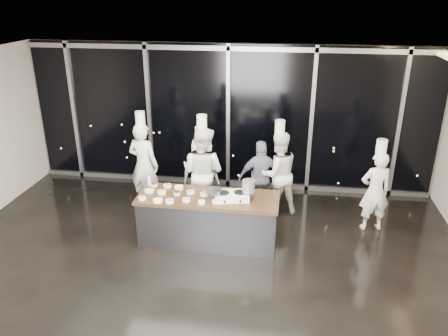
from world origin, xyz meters
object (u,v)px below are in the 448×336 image
object	(u,v)px
frying_pan	(213,191)
chef_right	(278,173)
chef_left	(201,173)
chef_side	(375,190)
chef_far_left	(144,164)
chef_center	(203,172)
guest	(261,178)
stock_pot	(248,186)
demo_counter	(208,219)
stove	(232,196)

from	to	relation	value
frying_pan	chef_right	xyz separation A→B (m)	(1.05, 1.42, -0.20)
chef_left	chef_side	world-z (taller)	chef_side
chef_far_left	chef_center	distance (m)	1.31
guest	chef_right	bearing A→B (deg)	-179.90
chef_far_left	chef_left	bearing A→B (deg)	-164.14
chef_far_left	chef_left	world-z (taller)	chef_far_left
stock_pot	chef_side	xyz separation A→B (m)	(2.27, 0.92, -0.35)
demo_counter	chef_left	bearing A→B (deg)	106.87
stove	chef_center	distance (m)	1.27
demo_counter	chef_center	xyz separation A→B (m)	(-0.29, 1.00, 0.48)
demo_counter	chef_right	size ratio (longest dim) A/B	1.26
guest	chef_side	world-z (taller)	chef_side
demo_counter	guest	distance (m)	1.53
demo_counter	stock_pot	distance (m)	0.99
chef_far_left	guest	distance (m)	2.42
chef_left	chef_center	bearing A→B (deg)	106.71
stove	demo_counter	bearing A→B (deg)	160.68
demo_counter	chef_side	world-z (taller)	chef_side
chef_far_left	guest	bearing A→B (deg)	-165.79
stove	chef_right	distance (m)	1.55
stove	chef_far_left	distance (m)	2.38
demo_counter	stock_pot	world-z (taller)	stock_pot
chef_right	chef_left	bearing A→B (deg)	-22.58
chef_left	chef_center	xyz separation A→B (m)	(0.10, -0.28, 0.15)
chef_left	guest	xyz separation A→B (m)	(1.23, -0.04, -0.01)
chef_right	chef_side	world-z (taller)	chef_right
chef_side	chef_far_left	bearing A→B (deg)	-17.66
demo_counter	stove	size ratio (longest dim) A/B	3.87
chef_center	chef_right	xyz separation A→B (m)	(1.45, 0.31, -0.06)
chef_left	chef_side	bearing A→B (deg)	170.68
stove	chef_far_left	size ratio (longest dim) A/B	0.31
chef_center	chef_side	distance (m)	3.26
chef_side	stove	bearing A→B (deg)	7.30
demo_counter	chef_far_left	size ratio (longest dim) A/B	1.22
chef_right	chef_side	distance (m)	1.85
chef_far_left	guest	size ratio (longest dim) A/B	1.32
stove	stock_pot	world-z (taller)	stock_pot
demo_counter	chef_far_left	distance (m)	2.06
stove	chef_right	world-z (taller)	chef_right
demo_counter	chef_right	xyz separation A→B (m)	(1.16, 1.31, 0.41)
frying_pan	stock_pot	world-z (taller)	stock_pot
chef_far_left	chef_side	size ratio (longest dim) A/B	1.14
chef_center	guest	size ratio (longest dim) A/B	1.35
chef_far_left	chef_left	size ratio (longest dim) A/B	1.15
chef_center	frying_pan	bearing A→B (deg)	129.51
stove	stock_pot	bearing A→B (deg)	-2.58
chef_far_left	chef_side	xyz separation A→B (m)	(4.54, -0.33, -0.11)
chef_center	chef_side	bearing A→B (deg)	-161.92
chef_left	frying_pan	bearing A→B (deg)	106.73
chef_right	demo_counter	bearing A→B (deg)	24.66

